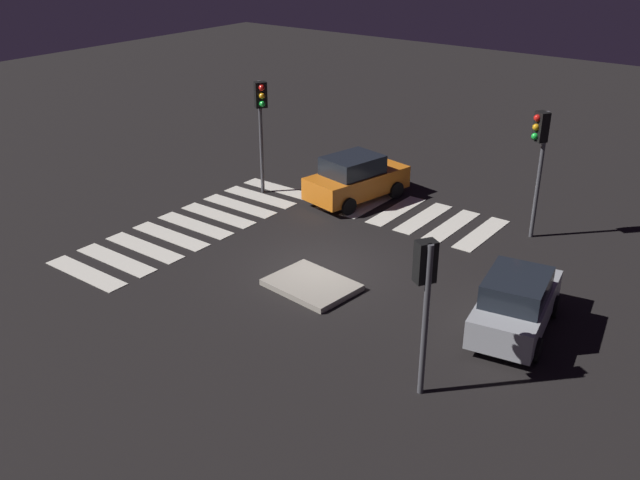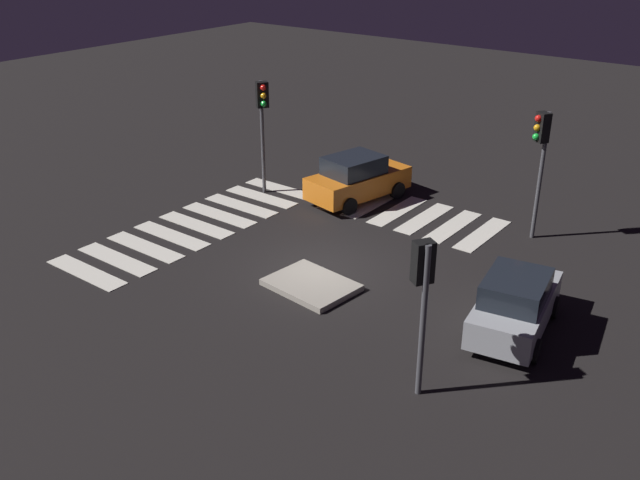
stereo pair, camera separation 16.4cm
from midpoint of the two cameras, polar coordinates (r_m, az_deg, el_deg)
The scene contains 9 objects.
ground_plane at distance 21.73m, azimuth -0.22°, elevation -2.39°, with size 80.00×80.00×0.00m, color black.
traffic_island at distance 20.63m, azimuth -0.92°, elevation -3.70°, with size 2.69×2.14×0.18m.
car_silver at distance 18.92m, azimuth 15.50°, elevation -4.98°, with size 2.33×4.07×1.70m.
car_orange at distance 26.76m, azimuth 2.78°, elevation 5.05°, with size 2.58×4.37×1.81m.
traffic_light_south at distance 23.76m, azimuth 17.36°, elevation 7.51°, with size 0.54×0.53×4.37m.
traffic_light_east at distance 26.78m, azimuth -5.03°, elevation 10.54°, with size 0.53×0.54×4.43m.
traffic_light_west at distance 15.19m, azimuth 8.26°, elevation -3.26°, with size 0.53×0.54×3.78m.
crosswalk_near at distance 25.90m, azimuth 7.18°, elevation 2.10°, with size 6.45×3.20×0.02m.
crosswalk_side at distance 25.18m, azimuth -10.36°, elevation 1.19°, with size 3.20×9.90×0.02m.
Camera 1 is at (-11.66, 15.39, 9.98)m, focal length 39.11 mm.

